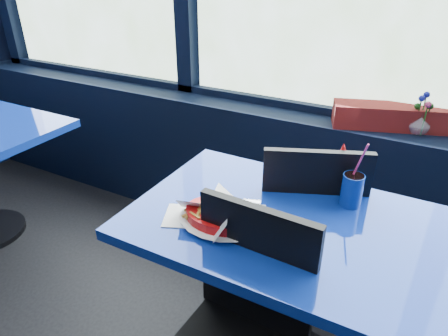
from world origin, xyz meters
TOP-DOWN VIEW (x-y plane):
  - window_sill at (0.00, 2.87)m, footprint 5.00×0.26m
  - near_table at (0.30, 2.00)m, footprint 1.20×0.70m
  - chair_near_front at (0.21, 1.70)m, footprint 0.42×0.43m
  - chair_near_back at (0.30, 2.33)m, footprint 0.54×0.55m
  - planter_box at (0.42, 2.90)m, footprint 0.58×0.31m
  - flower_vase at (0.54, 2.87)m, footprint 0.11×0.11m
  - food_basket at (0.04, 1.88)m, footprint 0.27×0.26m
  - ketchup_bottle at (0.33, 2.28)m, footprint 0.05×0.05m
  - soda_cup at (0.39, 2.19)m, footprint 0.07×0.07m
  - napkin at (-0.08, 1.85)m, footprint 0.18×0.18m

SIDE VIEW (x-z plane):
  - window_sill at x=0.00m, z-range 0.00..0.80m
  - chair_near_front at x=0.21m, z-range 0.07..0.97m
  - chair_near_back at x=0.30m, z-range 0.07..0.99m
  - near_table at x=0.30m, z-range 0.19..0.94m
  - napkin at x=-0.08m, z-range 0.75..0.75m
  - food_basket at x=0.04m, z-range 0.74..0.83m
  - soda_cup at x=0.39m, z-range 0.69..0.94m
  - ketchup_bottle at x=0.33m, z-range 0.74..0.93m
  - planter_box at x=0.42m, z-range 0.80..0.91m
  - flower_vase at x=0.54m, z-range 0.76..0.96m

